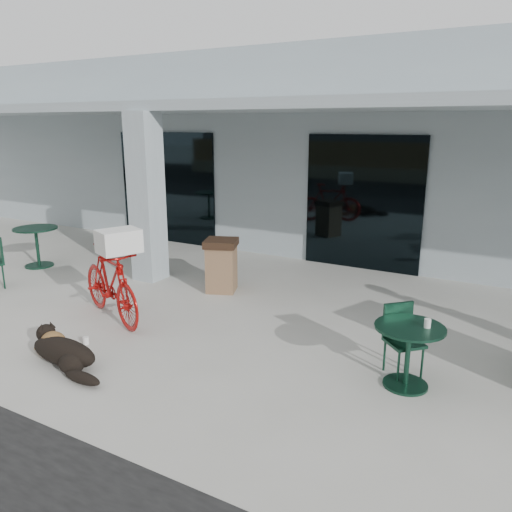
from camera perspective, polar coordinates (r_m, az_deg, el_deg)
The scene contains 15 objects.
ground at distance 7.36m, azimuth -14.75°, elevation -8.88°, with size 80.00×80.00×0.00m, color #BBB9B0.
building at distance 14.12m, azimuth 9.59°, elevation 12.06°, with size 22.00×7.00×4.50m, color #A1B1B7.
storefront_glass_left at distance 12.70m, azimuth -10.12°, elevation 7.65°, with size 2.80×0.06×2.70m, color black.
storefront_glass_right at distance 10.32m, azimuth 12.11°, elevation 5.91°, with size 2.40×0.06×2.70m, color black.
column at distance 9.56m, azimuth -12.38°, elevation 6.47°, with size 0.50×0.50×3.12m, color #A1B1B7.
overhang at distance 9.65m, azimuth -0.58°, elevation 16.72°, with size 22.00×2.80×0.18m, color #A1B1B7.
bicycle at distance 7.84m, azimuth -16.33°, elevation -3.02°, with size 0.54×1.91×1.15m, color #AC100D.
laundry_basket at distance 7.25m, azimuth -15.41°, elevation 1.64°, with size 0.56×0.41×0.33m, color white.
dog at distance 6.70m, azimuth -21.11°, elevation -10.02°, with size 1.17×0.39×0.39m, color black, non-canonical shape.
cup_near_dog at distance 7.25m, azimuth -18.87°, elevation -9.14°, with size 0.08×0.08×0.10m, color white.
cafe_table_near at distance 11.34m, azimuth -23.71°, elevation 0.94°, with size 0.88×0.88×0.83m, color #133627, non-canonical shape.
cafe_table_far at distance 5.98m, azimuth 16.93°, elevation -10.92°, with size 0.78×0.78×0.73m, color #133627, non-canonical shape.
cafe_chair_far_a at distance 6.19m, azimuth 16.60°, elevation -9.37°, with size 0.39×0.42×0.85m, color #133627, non-canonical shape.
cup_on_table at distance 5.84m, azimuth 19.01°, elevation -7.28°, with size 0.07×0.07×0.10m, color white.
trash_receptacle at distance 8.86m, azimuth -3.97°, elevation -1.08°, with size 0.55×0.55×0.94m, color brown, non-canonical shape.
Camera 1 is at (4.79, -4.77, 2.91)m, focal length 35.00 mm.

